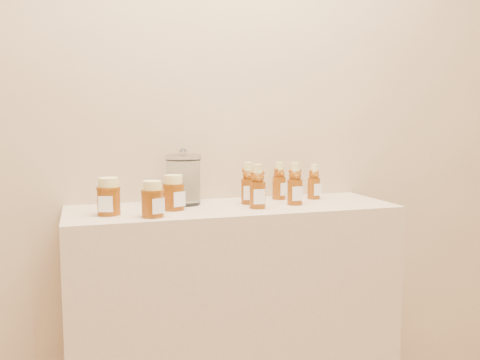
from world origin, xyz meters
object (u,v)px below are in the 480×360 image
object	(u,v)px
bear_bottle_front_left	(258,183)
bear_bottle_back_left	(249,180)
glass_canister	(183,178)
honey_jar_left	(109,196)
display_table	(234,323)

from	to	relation	value
bear_bottle_front_left	bear_bottle_back_left	bearing A→B (deg)	96.93
bear_bottle_front_left	glass_canister	xyz separation A→B (m)	(-0.24, 0.16, 0.01)
bear_bottle_back_left	honey_jar_left	distance (m)	0.52
display_table	bear_bottle_back_left	size ratio (longest dim) A/B	6.75
glass_canister	bear_bottle_front_left	bearing A→B (deg)	-33.89
display_table	glass_canister	distance (m)	0.58
bear_bottle_back_left	glass_canister	distance (m)	0.25
honey_jar_left	glass_canister	size ratio (longest dim) A/B	0.61
display_table	bear_bottle_front_left	size ratio (longest dim) A/B	6.70
bear_bottle_back_left	honey_jar_left	world-z (taller)	bear_bottle_back_left
bear_bottle_front_left	honey_jar_left	size ratio (longest dim) A/B	1.43
bear_bottle_front_left	glass_canister	world-z (taller)	glass_canister
display_table	glass_canister	size ratio (longest dim) A/B	5.87
bear_bottle_back_left	glass_canister	xyz separation A→B (m)	(-0.24, 0.06, 0.01)
honey_jar_left	glass_canister	distance (m)	0.31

